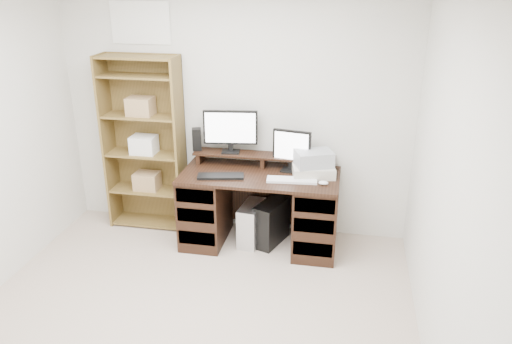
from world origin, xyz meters
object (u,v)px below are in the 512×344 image
(tower_silver, at_px, (252,223))
(tower_black, at_px, (272,222))
(bookshelf, at_px, (145,142))
(monitor_wide, at_px, (230,129))
(printer, at_px, (313,171))
(monitor_small, at_px, (292,149))
(desk, at_px, (260,208))

(tower_silver, xyz_separation_m, tower_black, (0.20, 0.03, 0.02))
(tower_black, relative_size, bookshelf, 0.27)
(monitor_wide, relative_size, bookshelf, 0.29)
(printer, xyz_separation_m, tower_silver, (-0.58, -0.04, -0.59))
(printer, bearing_deg, bookshelf, 163.36)
(printer, xyz_separation_m, tower_black, (-0.39, -0.01, -0.58))
(monitor_small, height_order, printer, monitor_small)
(printer, height_order, tower_black, printer)
(monitor_wide, distance_m, tower_black, 1.01)
(bookshelf, bearing_deg, monitor_small, -3.00)
(monitor_small, height_order, bookshelf, bookshelf)
(tower_silver, height_order, bookshelf, bookshelf)
(tower_black, distance_m, bookshelf, 1.53)
(monitor_wide, relative_size, monitor_small, 1.32)
(monitor_small, distance_m, bookshelf, 1.52)
(desk, relative_size, monitor_small, 3.72)
(tower_silver, bearing_deg, monitor_small, 25.65)
(tower_silver, bearing_deg, monitor_wide, 146.35)
(desk, bearing_deg, monitor_small, 25.55)
(desk, relative_size, monitor_wide, 2.83)
(printer, relative_size, bookshelf, 0.21)
(desk, height_order, printer, printer)
(desk, distance_m, monitor_wide, 0.82)
(desk, relative_size, printer, 3.88)
(monitor_small, distance_m, printer, 0.29)
(monitor_wide, relative_size, tower_silver, 1.30)
(tower_black, xyz_separation_m, bookshelf, (-1.35, 0.17, 0.70))
(desk, bearing_deg, bookshelf, 170.24)
(monitor_wide, bearing_deg, desk, -41.16)
(printer, xyz_separation_m, bookshelf, (-1.74, 0.16, 0.12))
(tower_silver, relative_size, bookshelf, 0.23)
(desk, bearing_deg, tower_black, 19.42)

